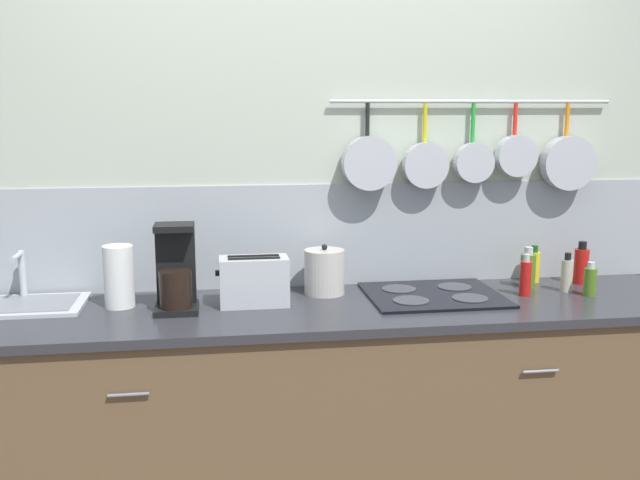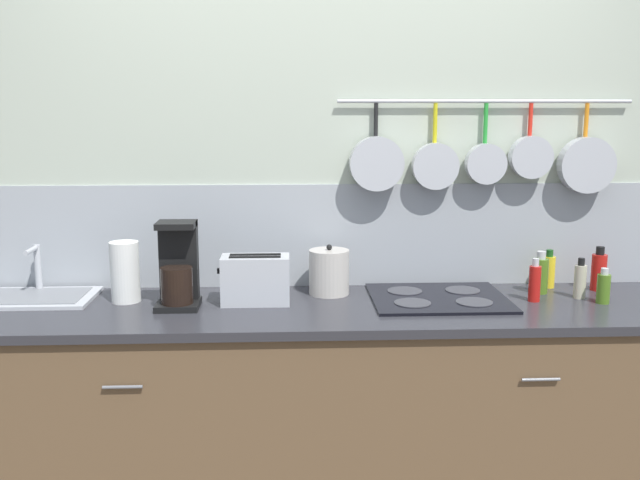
% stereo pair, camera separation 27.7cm
% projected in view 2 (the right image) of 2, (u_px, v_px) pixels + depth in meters
% --- Properties ---
extents(wall_back, '(7.20, 0.16, 2.60)m').
position_uv_depth(wall_back, '(326.00, 206.00, 3.12)').
color(wall_back, '#B2BCA8').
rests_on(wall_back, ground_plane).
extents(cabinet_base, '(3.00, 0.64, 0.89)m').
position_uv_depth(cabinet_base, '(329.00, 420.00, 2.91)').
color(cabinet_base, brown).
rests_on(cabinet_base, ground_plane).
extents(countertop, '(3.04, 0.66, 0.03)m').
position_uv_depth(countertop, '(329.00, 310.00, 2.82)').
color(countertop, '#2D2D33').
rests_on(countertop, cabinet_base).
extents(sink_basin, '(0.52, 0.32, 0.21)m').
position_uv_depth(sink_basin, '(30.00, 296.00, 2.91)').
color(sink_basin, '#B7BABF').
rests_on(sink_basin, countertop).
extents(paper_towel_roll, '(0.12, 0.12, 0.25)m').
position_uv_depth(paper_towel_roll, '(125.00, 272.00, 2.87)').
color(paper_towel_roll, white).
rests_on(paper_towel_roll, countertop).
extents(coffee_maker, '(0.17, 0.17, 0.34)m').
position_uv_depth(coffee_maker, '(178.00, 272.00, 2.79)').
color(coffee_maker, black).
rests_on(coffee_maker, countertop).
extents(toaster, '(0.29, 0.14, 0.20)m').
position_uv_depth(toaster, '(255.00, 280.00, 2.85)').
color(toaster, '#B7BABF').
rests_on(toaster, countertop).
extents(kettle, '(0.17, 0.17, 0.21)m').
position_uv_depth(kettle, '(329.00, 272.00, 2.99)').
color(kettle, beige).
rests_on(kettle, countertop).
extents(cooktop, '(0.55, 0.47, 0.01)m').
position_uv_depth(cooktop, '(438.00, 298.00, 2.92)').
color(cooktop, black).
rests_on(cooktop, countertop).
extents(bottle_hot_sauce, '(0.05, 0.05, 0.18)m').
position_uv_depth(bottle_hot_sauce, '(535.00, 282.00, 2.88)').
color(bottle_hot_sauce, red).
rests_on(bottle_hot_sauce, countertop).
extents(bottle_dish_soap, '(0.07, 0.07, 0.18)m').
position_uv_depth(bottle_dish_soap, '(540.00, 275.00, 3.01)').
color(bottle_dish_soap, '#4C721E').
rests_on(bottle_dish_soap, countertop).
extents(bottle_cooking_wine, '(0.05, 0.05, 0.17)m').
position_uv_depth(bottle_cooking_wine, '(549.00, 271.00, 3.11)').
color(bottle_cooking_wine, yellow).
rests_on(bottle_cooking_wine, countertop).
extents(bottle_olive_oil, '(0.05, 0.05, 0.17)m').
position_uv_depth(bottle_olive_oil, '(580.00, 281.00, 2.93)').
color(bottle_olive_oil, '#BFB799').
rests_on(bottle_olive_oil, countertop).
extents(bottle_sesame_oil, '(0.05, 0.05, 0.14)m').
position_uv_depth(bottle_sesame_oil, '(603.00, 288.00, 2.85)').
color(bottle_sesame_oil, '#4C721E').
rests_on(bottle_sesame_oil, countertop).
extents(bottle_vinegar, '(0.06, 0.06, 0.19)m').
position_uv_depth(bottle_vinegar, '(599.00, 271.00, 3.05)').
color(bottle_vinegar, red).
rests_on(bottle_vinegar, countertop).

